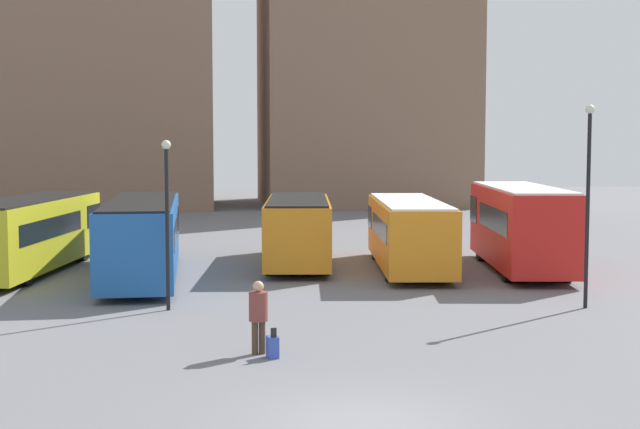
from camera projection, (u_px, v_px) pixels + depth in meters
The scene contains 11 objects.
ground_plane at pixel (365, 424), 16.17m from camera, with size 160.00×160.00×0.00m, color slate.
building_block_right at pixel (362, 48), 72.92m from camera, with size 16.27×15.09×25.57m.
bus_0 at pixel (31, 232), 34.89m from camera, with size 4.28×11.11×2.91m.
bus_1 at pixel (142, 235), 33.46m from camera, with size 2.71×11.59×2.95m.
bus_2 at pixel (298, 229), 36.97m from camera, with size 3.62×9.44×2.77m.
bus_3 at pixel (409, 232), 35.60m from camera, with size 3.63×10.08×2.79m.
bus_4 at pixel (521, 225), 35.29m from camera, with size 3.94×9.68×3.34m.
traveler at pixel (258, 311), 21.39m from camera, with size 0.51×0.51×1.78m.
suitcase at pixel (273, 347), 21.09m from camera, with size 0.30×0.38×0.74m.
lamp_post_0 at pixel (588, 190), 27.12m from camera, with size 0.28×0.28×6.23m.
lamp_post_1 at pixel (167, 210), 26.82m from camera, with size 0.28×0.28×5.16m.
Camera 1 is at (-2.89, -15.56, 5.11)m, focal length 50.00 mm.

